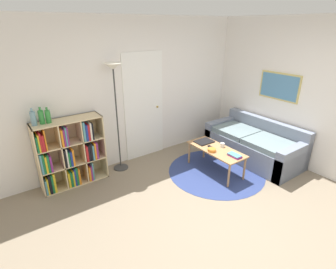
# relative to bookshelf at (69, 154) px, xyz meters

# --- Properties ---
(ground_plane) EXTENTS (14.00, 14.00, 0.00)m
(ground_plane) POSITION_rel_bookshelf_xyz_m (1.39, -2.17, -0.53)
(ground_plane) COLOR gray
(wall_back) EXTENTS (7.41, 0.11, 2.60)m
(wall_back) POSITION_rel_bookshelf_xyz_m (1.40, 0.21, 0.76)
(wall_back) COLOR silver
(wall_back) RESTS_ON ground_plane
(wall_right) EXTENTS (0.08, 5.36, 2.60)m
(wall_right) POSITION_rel_bookshelf_xyz_m (3.62, -0.99, 0.77)
(wall_right) COLOR silver
(wall_right) RESTS_ON ground_plane
(rug) EXTENTS (1.70, 1.70, 0.01)m
(rug) POSITION_rel_bookshelf_xyz_m (2.19, -1.13, -0.52)
(rug) COLOR navy
(rug) RESTS_ON ground_plane
(bookshelf) EXTENTS (1.04, 0.34, 1.11)m
(bookshelf) POSITION_rel_bookshelf_xyz_m (0.00, 0.00, 0.00)
(bookshelf) COLOR beige
(bookshelf) RESTS_ON ground_plane
(floor_lamp) EXTENTS (0.28, 0.28, 1.89)m
(floor_lamp) POSITION_rel_bookshelf_xyz_m (0.86, -0.01, 1.03)
(floor_lamp) COLOR #333333
(floor_lamp) RESTS_ON ground_plane
(couch) EXTENTS (0.87, 1.81, 0.74)m
(couch) POSITION_rel_bookshelf_xyz_m (3.20, -1.16, -0.25)
(couch) COLOR gray
(couch) RESTS_ON ground_plane
(coffee_table) EXTENTS (0.46, 1.07, 0.44)m
(coffee_table) POSITION_rel_bookshelf_xyz_m (2.20, -1.09, -0.14)
(coffee_table) COLOR #AD7F51
(coffee_table) RESTS_ON ground_plane
(laptop) EXTENTS (0.33, 0.25, 0.02)m
(laptop) POSITION_rel_bookshelf_xyz_m (2.21, -0.76, -0.08)
(laptop) COLOR black
(laptop) RESTS_ON coffee_table
(bowl) EXTENTS (0.14, 0.14, 0.05)m
(bowl) POSITION_rel_bookshelf_xyz_m (2.06, -1.12, -0.06)
(bowl) COLOR orange
(bowl) RESTS_ON coffee_table
(book_stack_on_table) EXTENTS (0.13, 0.23, 0.04)m
(book_stack_on_table) POSITION_rel_bookshelf_xyz_m (2.23, -1.48, -0.07)
(book_stack_on_table) COLOR #7F287A
(book_stack_on_table) RESTS_ON coffee_table
(cup) EXTENTS (0.08, 0.08, 0.07)m
(cup) POSITION_rel_bookshelf_xyz_m (2.33, -1.10, -0.05)
(cup) COLOR white
(cup) RESTS_ON coffee_table
(remote) EXTENTS (0.06, 0.16, 0.02)m
(remote) POSITION_rel_bookshelf_xyz_m (2.14, -1.02, -0.08)
(remote) COLOR black
(remote) RESTS_ON coffee_table
(bottle_left) EXTENTS (0.08, 0.08, 0.26)m
(bottle_left) POSITION_rel_bookshelf_xyz_m (-0.40, 0.01, 0.69)
(bottle_left) COLOR #6B93A3
(bottle_left) RESTS_ON bookshelf
(bottle_middle) EXTENTS (0.08, 0.08, 0.25)m
(bottle_middle) POSITION_rel_bookshelf_xyz_m (-0.29, 0.02, 0.68)
(bottle_middle) COLOR #2D8438
(bottle_middle) RESTS_ON bookshelf
(bottle_right) EXTENTS (0.07, 0.07, 0.24)m
(bottle_right) POSITION_rel_bookshelf_xyz_m (-0.21, 0.01, 0.68)
(bottle_right) COLOR #2D8438
(bottle_right) RESTS_ON bookshelf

